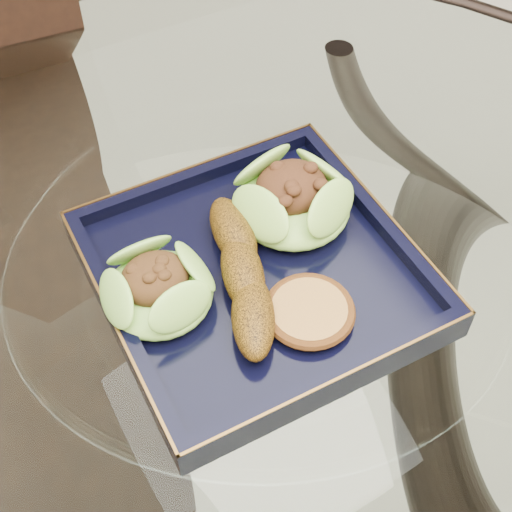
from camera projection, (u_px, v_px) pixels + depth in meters
dining_table at (258, 384)px, 0.77m from camera, size 1.13×1.13×0.77m
navy_plate at (256, 277)px, 0.64m from camera, size 0.28×0.28×0.02m
lettuce_wrap_left at (158, 290)px, 0.60m from camera, size 0.12×0.12×0.03m
lettuce_wrap_right at (292, 201)px, 0.66m from camera, size 0.12×0.12×0.04m
roasted_plantain at (243, 272)px, 0.61m from camera, size 0.09×0.17×0.03m
crumb_patty at (309, 312)px, 0.60m from camera, size 0.08×0.08×0.01m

